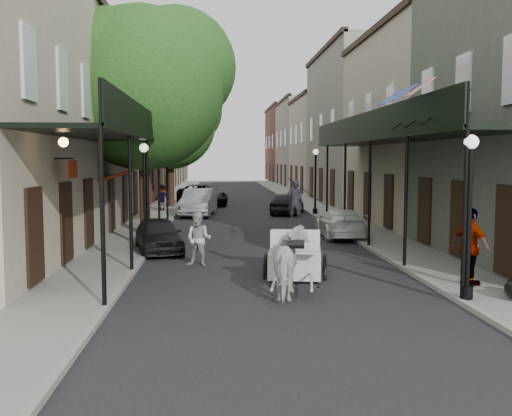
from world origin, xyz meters
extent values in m
plane|color=gray|center=(0.00, 0.00, 0.00)|extent=(140.00, 140.00, 0.00)
cube|color=black|center=(0.00, 20.00, 0.01)|extent=(8.00, 90.00, 0.01)
cube|color=gray|center=(-5.00, 20.00, 0.06)|extent=(2.20, 90.00, 0.12)
cube|color=gray|center=(5.00, 20.00, 0.06)|extent=(2.20, 90.00, 0.12)
cube|color=#BBB095|center=(-8.60, 30.00, 5.25)|extent=(5.00, 80.00, 10.50)
cube|color=gray|center=(8.60, 30.00, 5.25)|extent=(5.00, 80.00, 10.50)
cube|color=black|center=(-5.00, 7.00, 4.00)|extent=(2.20, 18.00, 0.12)
cube|color=black|center=(-3.95, 7.00, 4.50)|extent=(0.06, 18.00, 1.00)
cylinder|color=black|center=(-4.00, -2.00, 2.12)|extent=(0.10, 0.10, 4.00)
cylinder|color=black|center=(-4.00, 6.00, 2.12)|extent=(0.10, 0.10, 4.00)
cylinder|color=black|center=(-4.00, 14.00, 2.12)|extent=(0.10, 0.10, 4.00)
cube|color=black|center=(5.00, 7.00, 4.00)|extent=(2.20, 18.00, 0.12)
cube|color=black|center=(3.95, 7.00, 4.50)|extent=(0.06, 18.00, 1.00)
cylinder|color=black|center=(4.00, -2.00, 2.12)|extent=(0.10, 0.10, 4.00)
cylinder|color=black|center=(4.00, 6.00, 2.12)|extent=(0.10, 0.10, 4.00)
cylinder|color=black|center=(4.00, 14.00, 2.12)|extent=(0.10, 0.10, 4.00)
cylinder|color=#382619|center=(-4.60, 10.00, 2.92)|extent=(0.44, 0.44, 5.60)
sphere|color=#1A511B|center=(-4.60, 10.00, 6.20)|extent=(6.80, 6.80, 6.80)
sphere|color=#1A511B|center=(-3.24, 10.60, 7.20)|extent=(5.10, 5.10, 5.10)
cylinder|color=#382619|center=(-4.60, 24.00, 2.64)|extent=(0.44, 0.44, 5.04)
sphere|color=#1A511B|center=(-4.60, 24.00, 5.58)|extent=(6.00, 6.00, 6.00)
sphere|color=#1A511B|center=(-3.40, 24.60, 6.48)|extent=(4.50, 4.50, 4.50)
cylinder|color=black|center=(4.10, -2.00, 0.27)|extent=(0.28, 0.28, 0.30)
cylinder|color=black|center=(4.10, -2.00, 1.82)|extent=(0.12, 0.12, 3.40)
sphere|color=white|center=(4.10, -2.00, 3.67)|extent=(0.32, 0.32, 0.32)
cylinder|color=black|center=(-4.10, 6.00, 0.27)|extent=(0.28, 0.28, 0.30)
cylinder|color=black|center=(-4.10, 6.00, 1.82)|extent=(0.12, 0.12, 3.40)
sphere|color=white|center=(-4.10, 6.00, 3.67)|extent=(0.32, 0.32, 0.32)
cylinder|color=black|center=(4.10, 18.00, 0.27)|extent=(0.28, 0.28, 0.30)
cylinder|color=black|center=(4.10, 18.00, 1.82)|extent=(0.12, 0.12, 3.40)
sphere|color=white|center=(4.10, 18.00, 3.67)|extent=(0.32, 0.32, 0.32)
imported|color=silver|center=(0.26, -1.00, 0.83)|extent=(1.19, 2.07, 1.65)
torus|color=black|center=(-0.09, 2.00, 0.62)|extent=(0.30, 1.29, 1.29)
torus|color=black|center=(1.53, 1.73, 0.62)|extent=(0.30, 1.29, 1.29)
torus|color=black|center=(-0.11, 0.58, 0.32)|extent=(0.18, 0.67, 0.67)
torus|color=black|center=(1.11, 0.38, 0.32)|extent=(0.18, 0.67, 0.67)
cube|color=silver|center=(0.69, 1.67, 1.05)|extent=(1.67, 2.00, 0.70)
cube|color=silver|center=(0.52, 0.63, 1.55)|extent=(1.27, 0.74, 0.12)
cube|color=silver|center=(0.48, 0.38, 1.85)|extent=(1.20, 0.29, 0.50)
imported|color=black|center=(0.52, 0.63, 2.17)|extent=(0.45, 0.33, 1.13)
imported|color=#B1B0A7|center=(-2.11, 3.00, 0.84)|extent=(0.97, 0.86, 1.67)
imported|color=gray|center=(-4.92, 20.63, 0.91)|extent=(1.18, 1.04, 1.58)
imported|color=gray|center=(4.80, -0.61, 1.10)|extent=(0.88, 1.24, 1.95)
imported|color=black|center=(-3.60, 5.71, 0.62)|extent=(2.20, 3.86, 1.24)
imported|color=#97989C|center=(-2.60, 18.42, 0.78)|extent=(2.14, 4.86, 1.55)
imported|color=black|center=(-2.60, 25.72, 0.74)|extent=(4.09, 5.82, 1.47)
imported|color=white|center=(3.60, 9.00, 0.60)|extent=(1.81, 4.17, 1.19)
imported|color=black|center=(2.60, 19.00, 0.66)|extent=(2.67, 4.18, 1.33)
camera|label=1|loc=(-1.54, -14.36, 3.31)|focal=40.00mm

